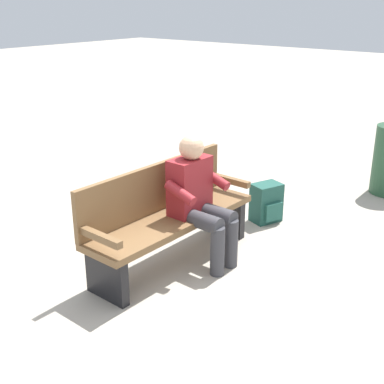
% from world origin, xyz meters
% --- Properties ---
extents(ground_plane, '(40.00, 40.00, 0.00)m').
position_xyz_m(ground_plane, '(0.00, 0.00, 0.00)').
color(ground_plane, '#A89E8E').
extents(bench_near, '(1.81, 0.51, 0.90)m').
position_xyz_m(bench_near, '(-0.00, -0.07, 0.46)').
color(bench_near, brown).
rests_on(bench_near, ground).
extents(person_seated, '(0.58, 0.58, 1.18)m').
position_xyz_m(person_seated, '(-0.17, 0.16, 0.63)').
color(person_seated, maroon).
rests_on(person_seated, ground).
extents(backpack, '(0.36, 0.33, 0.43)m').
position_xyz_m(backpack, '(-1.34, 0.18, 0.21)').
color(backpack, '#1E4C42').
rests_on(backpack, ground).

